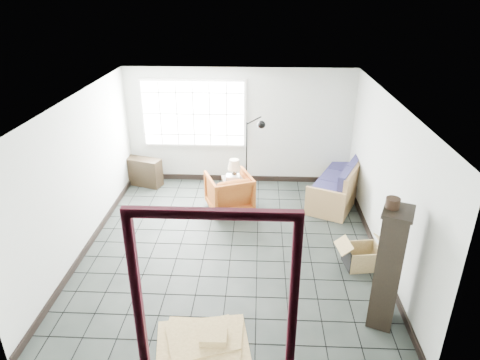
# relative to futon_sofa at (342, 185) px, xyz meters

# --- Properties ---
(ground) EXTENTS (5.50, 5.50, 0.00)m
(ground) POSITION_rel_futon_sofa_xyz_m (-2.21, -1.90, -0.33)
(ground) COLOR black
(ground) RESTS_ON ground
(room_shell) EXTENTS (5.02, 5.52, 2.61)m
(room_shell) POSITION_rel_futon_sofa_xyz_m (-2.21, -1.87, 1.35)
(room_shell) COLOR silver
(room_shell) RESTS_ON ground
(window_panel) EXTENTS (2.32, 0.08, 1.52)m
(window_panel) POSITION_rel_futon_sofa_xyz_m (-3.21, 0.80, 1.27)
(window_panel) COLOR silver
(window_panel) RESTS_ON ground
(doorway_trim) EXTENTS (1.80, 0.08, 2.20)m
(doorway_trim) POSITION_rel_futon_sofa_xyz_m (-2.21, -4.60, 1.05)
(doorway_trim) COLOR #390D17
(doorway_trim) RESTS_ON ground
(futon_sofa) EXTENTS (1.56, 2.20, 0.91)m
(futon_sofa) POSITION_rel_futon_sofa_xyz_m (0.00, 0.00, 0.00)
(futon_sofa) COLOR #A07B48
(futon_sofa) RESTS_ON ground
(armchair) EXTENTS (1.06, 1.03, 0.85)m
(armchair) POSITION_rel_futon_sofa_xyz_m (-2.34, -0.58, 0.10)
(armchair) COLOR maroon
(armchair) RESTS_ON ground
(side_table) EXTENTS (0.62, 0.62, 0.56)m
(side_table) POSITION_rel_futon_sofa_xyz_m (-2.23, -0.34, 0.13)
(side_table) COLOR black
(side_table) RESTS_ON ground
(table_lamp) EXTENTS (0.35, 0.35, 0.41)m
(table_lamp) POSITION_rel_futon_sofa_xyz_m (-2.25, -0.30, 0.52)
(table_lamp) COLOR black
(table_lamp) RESTS_ON side_table
(projector) EXTENTS (0.28, 0.22, 0.10)m
(projector) POSITION_rel_futon_sofa_xyz_m (-2.28, -0.36, 0.28)
(projector) COLOR silver
(projector) RESTS_ON side_table
(floor_lamp) EXTENTS (0.55, 0.35, 1.87)m
(floor_lamp) POSITION_rel_futon_sofa_xyz_m (-1.87, -0.29, 0.67)
(floor_lamp) COLOR black
(floor_lamp) RESTS_ON ground
(console_shelf) EXTENTS (0.87, 0.55, 0.63)m
(console_shelf) POSITION_rel_futon_sofa_xyz_m (-4.36, 0.50, -0.01)
(console_shelf) COLOR black
(console_shelf) RESTS_ON ground
(tall_shelf) EXTENTS (0.51, 0.57, 1.71)m
(tall_shelf) POSITION_rel_futon_sofa_xyz_m (-0.06, -3.63, 0.54)
(tall_shelf) COLOR black
(tall_shelf) RESTS_ON ground
(pot) EXTENTS (0.23, 0.23, 0.13)m
(pot) POSITION_rel_futon_sofa_xyz_m (-0.13, -3.58, 1.45)
(pot) COLOR black
(pot) RESTS_ON tall_shelf
(open_box) EXTENTS (0.91, 0.54, 0.48)m
(open_box) POSITION_rel_futon_sofa_xyz_m (-0.06, -2.39, -0.15)
(open_box) COLOR olive
(open_box) RESTS_ON ground
(cardboard_pile) EXTENTS (1.28, 1.01, 0.17)m
(cardboard_pile) POSITION_rel_futon_sofa_xyz_m (-2.42, -4.15, -0.29)
(cardboard_pile) COLOR olive
(cardboard_pile) RESTS_ON ground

